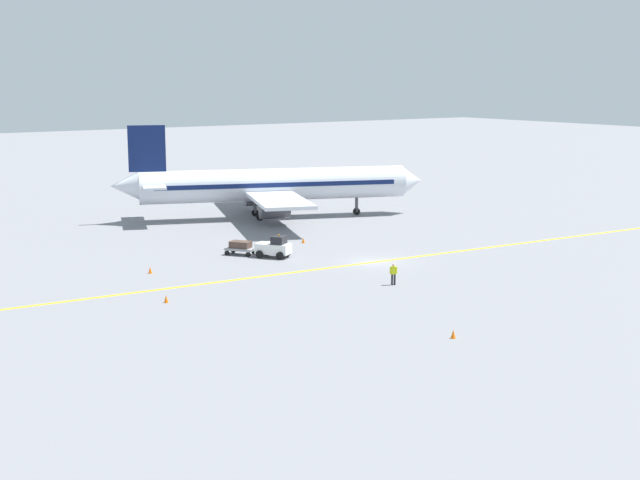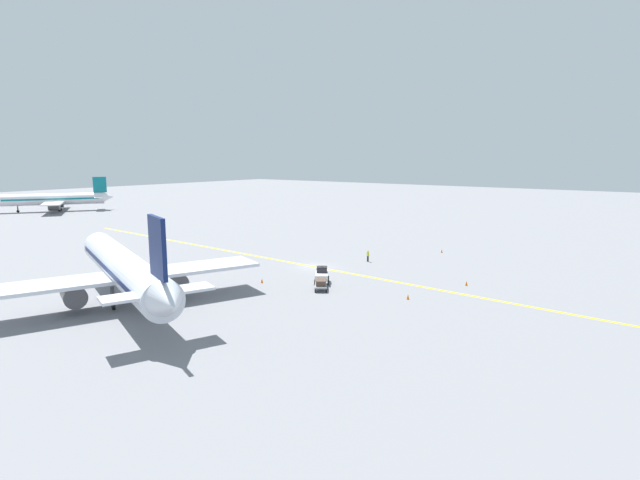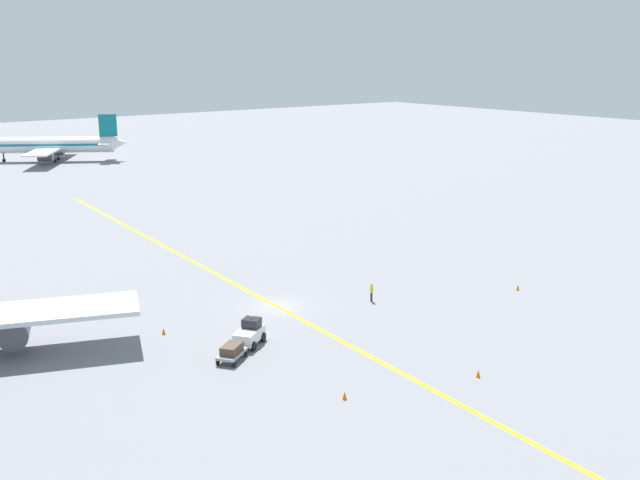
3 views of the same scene
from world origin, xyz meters
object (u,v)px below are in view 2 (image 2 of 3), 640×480
at_px(airplane_at_gate, 125,269).
at_px(traffic_cone_far_edge, 262,281).
at_px(airplane_distant_taxiing, 54,200).
at_px(baggage_tug_white, 322,276).
at_px(baggage_cart_trailing, 321,284).
at_px(traffic_cone_mid_apron, 408,297).
at_px(ground_crew_worker, 368,256).
at_px(traffic_cone_by_wingtip, 466,283).
at_px(traffic_cone_near_nose, 442,251).

distance_m(airplane_at_gate, traffic_cone_far_edge, 16.23).
height_order(airplane_at_gate, traffic_cone_far_edge, airplane_at_gate).
xyz_separation_m(airplane_at_gate, traffic_cone_far_edge, (14.89, -5.45, -3.43)).
xyz_separation_m(airplane_distant_taxiing, traffic_cone_far_edge, (-24.65, -103.19, -3.06)).
bearing_deg(baggage_tug_white, traffic_cone_far_edge, 126.18).
distance_m(baggage_cart_trailing, traffic_cone_mid_apron, 10.17).
bearing_deg(ground_crew_worker, traffic_cone_by_wingtip, -106.18).
bearing_deg(baggage_cart_trailing, traffic_cone_mid_apron, -75.45).
xyz_separation_m(baggage_cart_trailing, traffic_cone_mid_apron, (2.55, -9.84, -0.49)).
height_order(baggage_cart_trailing, traffic_cone_mid_apron, baggage_cart_trailing).
relative_size(traffic_cone_mid_apron, traffic_cone_by_wingtip, 1.00).
bearing_deg(airplane_distant_taxiing, traffic_cone_mid_apron, -99.61).
bearing_deg(traffic_cone_by_wingtip, baggage_tug_white, 122.42).
bearing_deg(baggage_cart_trailing, traffic_cone_far_edge, 101.76).
height_order(baggage_cart_trailing, traffic_cone_far_edge, baggage_cart_trailing).
relative_size(airplane_distant_taxiing, traffic_cone_far_edge, 51.79).
relative_size(baggage_cart_trailing, traffic_cone_far_edge, 5.33).
bearing_deg(ground_crew_worker, airplane_distant_taxiing, 86.72).
bearing_deg(airplane_distant_taxiing, baggage_cart_trailing, -101.72).
distance_m(baggage_tug_white, baggage_cart_trailing, 3.30).
bearing_deg(traffic_cone_far_edge, airplane_distant_taxiing, 76.57).
relative_size(baggage_tug_white, traffic_cone_mid_apron, 6.04).
bearing_deg(traffic_cone_by_wingtip, baggage_cart_trailing, 133.23).
distance_m(airplane_at_gate, traffic_cone_near_nose, 49.09).
relative_size(baggage_cart_trailing, traffic_cone_by_wingtip, 5.33).
height_order(baggage_tug_white, ground_crew_worker, baggage_tug_white).
distance_m(traffic_cone_near_nose, traffic_cone_by_wingtip, 20.93).
bearing_deg(airplane_at_gate, baggage_tug_white, -30.61).
bearing_deg(traffic_cone_far_edge, traffic_cone_near_nose, -17.31).
xyz_separation_m(ground_crew_worker, traffic_cone_near_nose, (13.11, -5.94, -0.63)).
distance_m(baggage_cart_trailing, traffic_cone_far_edge, 7.99).
relative_size(baggage_cart_trailing, ground_crew_worker, 1.75).
distance_m(baggage_tug_white, traffic_cone_far_edge, 7.37).
relative_size(ground_crew_worker, traffic_cone_near_nose, 3.05).
bearing_deg(baggage_cart_trailing, traffic_cone_near_nose, -3.90).
relative_size(traffic_cone_mid_apron, traffic_cone_far_edge, 1.00).
distance_m(airplane_at_gate, baggage_tug_white, 22.52).
distance_m(ground_crew_worker, traffic_cone_near_nose, 14.41).
bearing_deg(baggage_cart_trailing, traffic_cone_by_wingtip, -46.77).
distance_m(traffic_cone_by_wingtip, traffic_cone_far_edge, 24.73).
bearing_deg(traffic_cone_near_nose, traffic_cone_by_wingtip, -149.08).
bearing_deg(traffic_cone_near_nose, airplane_distant_taxiing, 93.53).
xyz_separation_m(baggage_cart_trailing, traffic_cone_by_wingtip, (12.04, -12.80, -0.49)).
xyz_separation_m(baggage_tug_white, traffic_cone_near_nose, (27.29, -3.93, -0.63)).
xyz_separation_m(traffic_cone_by_wingtip, traffic_cone_far_edge, (-13.66, 20.61, 0.00)).
height_order(traffic_cone_near_nose, traffic_cone_far_edge, same).
relative_size(airplane_at_gate, traffic_cone_near_nose, 62.30).
bearing_deg(ground_crew_worker, baggage_tug_white, -171.91).
distance_m(airplane_distant_taxiing, traffic_cone_far_edge, 106.13).
distance_m(airplane_distant_taxiing, traffic_cone_by_wingtip, 124.32).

